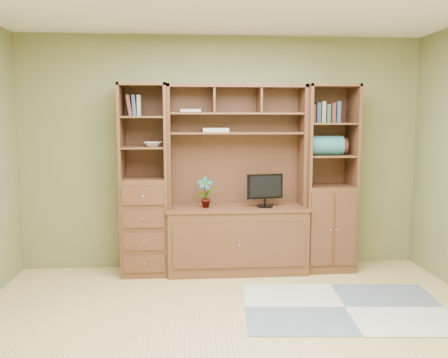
{
  "coord_description": "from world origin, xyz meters",
  "views": [
    {
      "loc": [
        -0.4,
        -3.34,
        1.65
      ],
      "look_at": [
        -0.05,
        1.2,
        1.1
      ],
      "focal_mm": 38.0,
      "sensor_mm": 36.0,
      "label": 1
    }
  ],
  "objects": [
    {
      "name": "room",
      "position": [
        0.0,
        0.0,
        1.3
      ],
      "size": [
        4.6,
        4.1,
        2.64
      ],
      "color": "tan",
      "rests_on": "ground"
    },
    {
      "name": "center_hutch",
      "position": [
        0.14,
        1.73,
        1.02
      ],
      "size": [
        1.54,
        0.53,
        2.05
      ],
      "primitive_type": "cube",
      "color": "#52301D",
      "rests_on": "ground"
    },
    {
      "name": "left_tower",
      "position": [
        -0.86,
        1.77,
        1.02
      ],
      "size": [
        0.5,
        0.45,
        2.05
      ],
      "primitive_type": "cube",
      "color": "#52301D",
      "rests_on": "ground"
    },
    {
      "name": "right_tower",
      "position": [
        1.17,
        1.77,
        1.02
      ],
      "size": [
        0.55,
        0.45,
        2.05
      ],
      "primitive_type": "cube",
      "color": "#52301D",
      "rests_on": "ground"
    },
    {
      "name": "rug",
      "position": [
        0.99,
        0.62,
        0.01
      ],
      "size": [
        1.87,
        1.33,
        0.01
      ],
      "primitive_type": "cube",
      "rotation": [
        0.0,
        0.0,
        -0.09
      ],
      "color": "#979B9C",
      "rests_on": "ground"
    },
    {
      "name": "monitor",
      "position": [
        0.44,
        1.7,
        0.98
      ],
      "size": [
        0.44,
        0.26,
        0.5
      ],
      "primitive_type": "cube",
      "rotation": [
        0.0,
        0.0,
        0.21
      ],
      "color": "black",
      "rests_on": "center_hutch"
    },
    {
      "name": "orchid",
      "position": [
        -0.21,
        1.7,
        0.9
      ],
      "size": [
        0.18,
        0.12,
        0.33
      ],
      "primitive_type": "imported",
      "color": "brown",
      "rests_on": "center_hutch"
    },
    {
      "name": "magazines",
      "position": [
        -0.09,
        1.82,
        1.56
      ],
      "size": [
        0.28,
        0.2,
        0.04
      ],
      "primitive_type": "cube",
      "color": "#BEB5A2",
      "rests_on": "center_hutch"
    },
    {
      "name": "bowl",
      "position": [
        -0.76,
        1.77,
        1.41
      ],
      "size": [
        0.2,
        0.2,
        0.05
      ],
      "primitive_type": "imported",
      "color": "silver",
      "rests_on": "left_tower"
    },
    {
      "name": "blanket_teal",
      "position": [
        1.11,
        1.73,
        1.39
      ],
      "size": [
        0.36,
        0.21,
        0.21
      ],
      "primitive_type": "cube",
      "color": "#29686D",
      "rests_on": "right_tower"
    },
    {
      "name": "blanket_red",
      "position": [
        1.21,
        1.85,
        1.38
      ],
      "size": [
        0.33,
        0.18,
        0.18
      ],
      "primitive_type": "cube",
      "color": "brown",
      "rests_on": "right_tower"
    }
  ]
}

